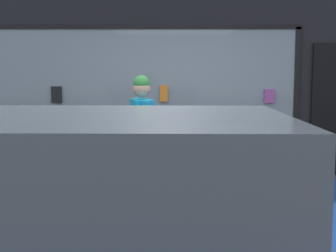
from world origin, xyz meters
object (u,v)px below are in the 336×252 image
at_px(person_browsing, 142,132).
at_px(sandwich_board_sign, 22,157).
at_px(display_table_main, 178,141).
at_px(parked_car, 98,229).
at_px(small_dog, 96,187).

relative_size(person_browsing, sandwich_board_sign, 1.68).
xyz_separation_m(display_table_main, person_browsing, (-0.45, -0.51, 0.19)).
height_order(display_table_main, parked_car, parked_car).
distance_m(small_dog, sandwich_board_sign, 1.42).
distance_m(display_table_main, small_dog, 1.27).
distance_m(small_dog, parked_car, 2.89).
xyz_separation_m(small_dog, parked_car, (0.46, -2.82, 0.46)).
bearing_deg(small_dog, person_browsing, -90.57).
relative_size(small_dog, sandwich_board_sign, 0.59).
bearing_deg(small_dog, display_table_main, -70.00).
bearing_deg(person_browsing, parked_car, 164.69).
bearing_deg(person_browsing, sandwich_board_sign, 53.65).
distance_m(person_browsing, small_dog, 0.86).
height_order(display_table_main, person_browsing, person_browsing).
bearing_deg(sandwich_board_sign, small_dog, -38.24).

